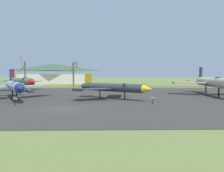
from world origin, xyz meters
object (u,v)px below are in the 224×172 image
object	(u,v)px
info_placard_rear_center	(29,91)
visitor_building	(54,74)
jet_fighter_front_left	(14,86)
jet_fighter_rear_left	(112,87)
info_placard_front_left	(15,100)
jet_fighter_front_right	(213,82)
info_placard_rear_left	(153,100)
jet_fighter_rear_center	(22,81)

from	to	relation	value
info_placard_rear_center	visitor_building	world-z (taller)	visitor_building
jet_fighter_front_left	jet_fighter_rear_left	world-z (taller)	jet_fighter_front_left
info_placard_front_left	jet_fighter_front_right	bearing A→B (deg)	22.24
info_placard_front_left	jet_fighter_front_right	distance (m)	32.42
jet_fighter_front_left	jet_fighter_rear_left	xyz separation A→B (m)	(14.99, -0.16, -0.25)
info_placard_front_left	visitor_building	world-z (taller)	visitor_building
jet_fighter_rear_left	info_placard_rear_center	bearing A→B (deg)	148.99
info_placard_front_left	jet_fighter_front_right	xyz separation A→B (m)	(29.96, 12.25, 1.76)
info_placard_rear_left	visitor_building	world-z (taller)	visitor_building
jet_fighter_rear_left	info_placard_rear_left	bearing A→B (deg)	-52.42
jet_fighter_front_left	jet_fighter_rear_left	bearing A→B (deg)	-0.63
jet_fighter_rear_center	info_placard_rear_center	bearing A→B (deg)	-59.47
jet_fighter_front_left	visitor_building	bearing A→B (deg)	98.14
info_placard_rear_center	jet_fighter_rear_left	xyz separation A→B (m)	(16.10, -9.68, 1.24)
jet_fighter_rear_left	visitor_building	world-z (taller)	visitor_building
jet_fighter_front_right	jet_fighter_rear_left	xyz separation A→B (m)	(-18.10, -5.12, -0.62)
jet_fighter_front_right	info_placard_rear_center	xyz separation A→B (m)	(-34.20, 4.56, -1.87)
jet_fighter_front_right	info_placard_front_left	bearing A→B (deg)	-157.76
jet_fighter_front_left	visitor_building	xyz separation A→B (m)	(-8.59, 60.06, 2.11)
info_placard_rear_left	visitor_building	bearing A→B (deg)	113.16
info_placard_front_left	info_placard_rear_center	bearing A→B (deg)	104.17
jet_fighter_front_left	info_placard_rear_left	size ratio (longest dim) A/B	14.40
info_placard_rear_center	jet_fighter_rear_left	bearing A→B (deg)	-31.01
info_placard_rear_left	jet_fighter_rear_left	bearing A→B (deg)	127.58
info_placard_rear_center	visitor_building	bearing A→B (deg)	98.42
info_placard_front_left	visitor_building	xyz separation A→B (m)	(-11.73, 67.36, 3.49)
jet_fighter_rear_center	info_placard_rear_center	world-z (taller)	jet_fighter_rear_center
jet_fighter_front_right	jet_fighter_rear_left	distance (m)	18.82
info_placard_front_left	jet_fighter_rear_left	xyz separation A→B (m)	(11.86, 7.13, 1.14)
jet_fighter_front_left	info_placard_rear_center	distance (m)	9.69
jet_fighter_front_left	info_placard_rear_left	bearing A→B (deg)	-18.16
jet_fighter_rear_center	visitor_building	bearing A→B (deg)	94.20
jet_fighter_front_left	jet_fighter_rear_left	distance (m)	15.00
info_placard_rear_center	info_placard_rear_left	bearing A→B (deg)	-37.38
jet_fighter_rear_left	info_placard_rear_left	xyz separation A→B (m)	(4.89, -6.36, -1.20)
info_placard_front_left	jet_fighter_front_right	world-z (taller)	jet_fighter_front_right
visitor_building	info_placard_rear_center	bearing A→B (deg)	-81.58
jet_fighter_front_right	visitor_building	distance (m)	69.12
jet_fighter_front_right	jet_fighter_rear_center	distance (m)	40.30
jet_fighter_rear_center	jet_fighter_rear_left	size ratio (longest dim) A/B	1.25
visitor_building	jet_fighter_rear_left	bearing A→B (deg)	-68.62
info_placard_front_left	jet_fighter_rear_center	size ratio (longest dim) A/B	0.08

